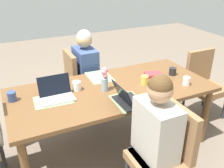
{
  "coord_description": "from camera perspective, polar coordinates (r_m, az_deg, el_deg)",
  "views": [
    {
      "loc": [
        1.02,
        2.14,
        1.94
      ],
      "look_at": [
        0.0,
        0.0,
        0.79
      ],
      "focal_mm": 40.14,
      "sensor_mm": 36.0,
      "label": 1
    }
  ],
  "objects": [
    {
      "name": "coffee_mug_far_left",
      "position": [
        2.74,
        7.42,
        0.86
      ],
      "size": [
        0.08,
        0.08,
        0.1
      ],
      "primitive_type": "cylinder",
      "color": "#DBC64C",
      "rests_on": "dining_table"
    },
    {
      "name": "laptop_head_right_left_far",
      "position": [
        2.5,
        -12.55,
        -2.3
      ],
      "size": [
        0.32,
        0.22,
        0.21
      ],
      "color": "silver",
      "rests_on": "dining_table"
    },
    {
      "name": "chair_far_left_near",
      "position": [
        2.24,
        12.18,
        -14.76
      ],
      "size": [
        0.44,
        0.44,
        0.9
      ],
      "color": "olive",
      "rests_on": "ground_plane"
    },
    {
      "name": "placemat_far_left_near",
      "position": [
        2.4,
        3.69,
        -4.03
      ],
      "size": [
        0.28,
        0.37,
        0.0
      ],
      "primitive_type": "cube",
      "rotation": [
        0.0,
        0.0,
        -1.61
      ],
      "color": "#7FAD70",
      "rests_on": "dining_table"
    },
    {
      "name": "dining_table",
      "position": [
        2.68,
        0.0,
        -2.35
      ],
      "size": [
        2.15,
        0.97,
        0.74
      ],
      "color": "brown",
      "rests_on": "ground_plane"
    },
    {
      "name": "book_red_cover",
      "position": [
        2.96,
        9.39,
        2.09
      ],
      "size": [
        0.24,
        0.2,
        0.04
      ],
      "primitive_type": "cube",
      "rotation": [
        0.0,
        0.0,
        -0.37
      ],
      "color": "#B73338",
      "rests_on": "dining_table"
    },
    {
      "name": "flower_vase",
      "position": [
        2.55,
        -1.69,
        1.15
      ],
      "size": [
        0.08,
        0.08,
        0.26
      ],
      "color": "#8EA8B7",
      "rests_on": "dining_table"
    },
    {
      "name": "person_near_left_mid",
      "position": [
        3.4,
        -5.89,
        1.16
      ],
      "size": [
        0.36,
        0.4,
        1.19
      ],
      "color": "#2D2D33",
      "rests_on": "ground_plane"
    },
    {
      "name": "coffee_mug_near_right",
      "position": [
        2.82,
        16.6,
        0.65
      ],
      "size": [
        0.08,
        0.08,
        0.09
      ],
      "primitive_type": "cylinder",
      "color": "white",
      "rests_on": "dining_table"
    },
    {
      "name": "placemat_near_left_mid",
      "position": [
        2.92,
        -2.86,
        1.66
      ],
      "size": [
        0.28,
        0.37,
        0.0
      ],
      "primitive_type": "cube",
      "rotation": [
        0.0,
        0.0,
        1.52
      ],
      "color": "#7FAD70",
      "rests_on": "dining_table"
    },
    {
      "name": "chair_head_left_right_near",
      "position": [
        3.61,
        20.1,
        0.7
      ],
      "size": [
        0.44,
        0.44,
        0.9
      ],
      "color": "olive",
      "rests_on": "ground_plane"
    },
    {
      "name": "placemat_head_right_left_far",
      "position": [
        2.49,
        -13.24,
        -3.61
      ],
      "size": [
        0.38,
        0.28,
        0.0
      ],
      "primitive_type": "cube",
      "rotation": [
        0.0,
        0.0,
        3.08
      ],
      "color": "#7FAD70",
      "rests_on": "dining_table"
    },
    {
      "name": "coffee_mug_centre_left",
      "position": [
        2.62,
        -8.04,
        -0.44
      ],
      "size": [
        0.09,
        0.09,
        0.1
      ],
      "primitive_type": "cylinder",
      "color": "white",
      "rests_on": "dining_table"
    },
    {
      "name": "coffee_mug_near_left",
      "position": [
        3.04,
        13.63,
        2.81
      ],
      "size": [
        0.08,
        0.08,
        0.09
      ],
      "primitive_type": "cylinder",
      "color": "#232328",
      "rests_on": "dining_table"
    },
    {
      "name": "chair_near_left_mid",
      "position": [
        3.44,
        -7.39,
        0.89
      ],
      "size": [
        0.44,
        0.44,
        0.9
      ],
      "color": "olive",
      "rests_on": "ground_plane"
    },
    {
      "name": "ground_plane",
      "position": [
        3.06,
        0.0,
        -13.47
      ],
      "size": [
        10.0,
        10.0,
        0.0
      ],
      "primitive_type": "plane",
      "color": "#756656"
    },
    {
      "name": "person_far_left_near",
      "position": [
        2.22,
        9.71,
        -13.97
      ],
      "size": [
        0.36,
        0.4,
        1.19
      ],
      "color": "#2D2D33",
      "rests_on": "ground_plane"
    },
    {
      "name": "coffee_mug_centre_right",
      "position": [
        2.58,
        -21.86,
        -2.65
      ],
      "size": [
        0.08,
        0.08,
        0.09
      ],
      "primitive_type": "cylinder",
      "color": "#33477A",
      "rests_on": "dining_table"
    },
    {
      "name": "laptop_far_left_near",
      "position": [
        2.36,
        3.47,
        -3.51
      ],
      "size": [
        0.22,
        0.32,
        0.2
      ],
      "color": "black",
      "rests_on": "dining_table"
    }
  ]
}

